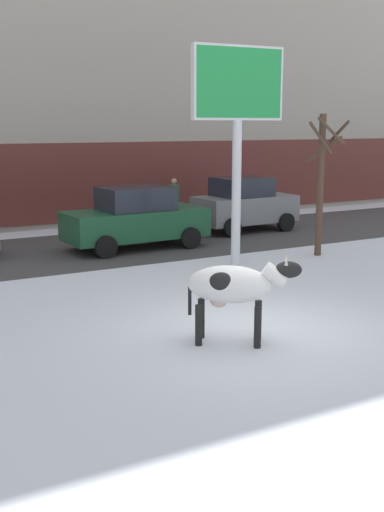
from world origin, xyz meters
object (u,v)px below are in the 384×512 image
object	(u,v)px
billboard	(238,97)
pedestrian_by_cars	(174,202)
car_grey_hatchback	(244,204)
bare_tree_left_lot	(322,177)
cow_holstein	(232,286)
car_darkgreen_sedan	(136,218)

from	to	relation	value
billboard	pedestrian_by_cars	xyz separation A→B (m)	(1.59, 6.59, -3.43)
car_grey_hatchback	bare_tree_left_lot	size ratio (longest dim) A/B	0.91
car_grey_hatchback	pedestrian_by_cars	size ratio (longest dim) A/B	2.06
billboard	cow_holstein	bearing A→B (deg)	-123.45
cow_holstein	bare_tree_left_lot	bearing A→B (deg)	39.38
car_grey_hatchback	pedestrian_by_cars	bearing A→B (deg)	127.57
cow_holstein	car_darkgreen_sedan	world-z (taller)	car_darkgreen_sedan
car_darkgreen_sedan	bare_tree_left_lot	size ratio (longest dim) A/B	1.09
car_darkgreen_sedan	pedestrian_by_cars	world-z (taller)	car_darkgreen_sedan
car_grey_hatchback	bare_tree_left_lot	bearing A→B (deg)	-95.92
pedestrian_by_cars	cow_holstein	bearing A→B (deg)	-113.01
pedestrian_by_cars	bare_tree_left_lot	distance (m)	6.91
car_darkgreen_sedan	car_grey_hatchback	bearing A→B (deg)	13.40
billboard	car_darkgreen_sedan	bearing A→B (deg)	112.06
car_darkgreen_sedan	bare_tree_left_lot	xyz separation A→B (m)	(4.12, -3.46, 1.30)
car_grey_hatchback	car_darkgreen_sedan	bearing A→B (deg)	-166.60
car_darkgreen_sedan	pedestrian_by_cars	bearing A→B (deg)	47.43
car_grey_hatchback	pedestrian_by_cars	world-z (taller)	car_grey_hatchback
pedestrian_by_cars	billboard	bearing A→B (deg)	-103.56
billboard	car_grey_hatchback	distance (m)	6.47
car_darkgreen_sedan	car_grey_hatchback	world-z (taller)	car_grey_hatchback
pedestrian_by_cars	bare_tree_left_lot	size ratio (longest dim) A/B	0.44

